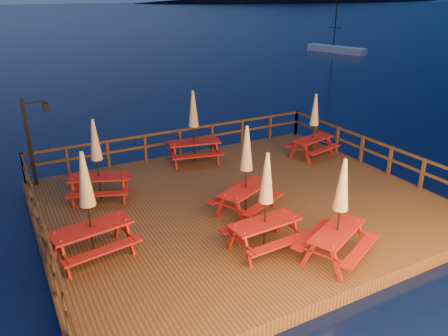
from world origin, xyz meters
The scene contains 13 objects.
ground centered at (0.00, 0.00, 0.00)m, with size 500.00×500.00×0.00m, color black.
deck centered at (0.00, 0.00, 0.20)m, with size 12.00×10.00×0.40m, color #492517.
deck_piles centered at (0.00, 0.00, -0.30)m, with size 11.44×9.44×1.40m.
railing centered at (0.00, 1.78, 1.16)m, with size 11.80×9.75×1.10m.
lamp_post centered at (-5.39, 4.55, 2.20)m, with size 0.85×0.18×3.00m.
sailboat centered at (29.39, 28.39, 0.36)m, with size 2.92×7.36×10.81m.
picnic_table_0 centered at (0.19, 3.85, 1.87)m, with size 2.27×2.00×2.82m.
picnic_table_1 centered at (0.50, -3.85, 1.79)m, with size 2.33×2.17×2.67m.
picnic_table_2 centered at (-3.84, 2.30, 1.79)m, with size 2.29×2.10×2.67m.
picnic_table_3 centered at (-4.81, -0.90, 1.87)m, with size 2.21×1.92×2.82m.
picnic_table_4 centered at (4.64, 2.19, 1.73)m, with size 2.07×1.83×2.56m.
picnic_table_5 centered at (-0.83, -2.65, 1.78)m, with size 1.94×1.62×2.66m.
picnic_table_6 centered at (-0.21, -0.68, 1.81)m, with size 2.38×2.22×2.72m.
Camera 1 is at (-6.39, -10.73, 6.65)m, focal length 35.00 mm.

